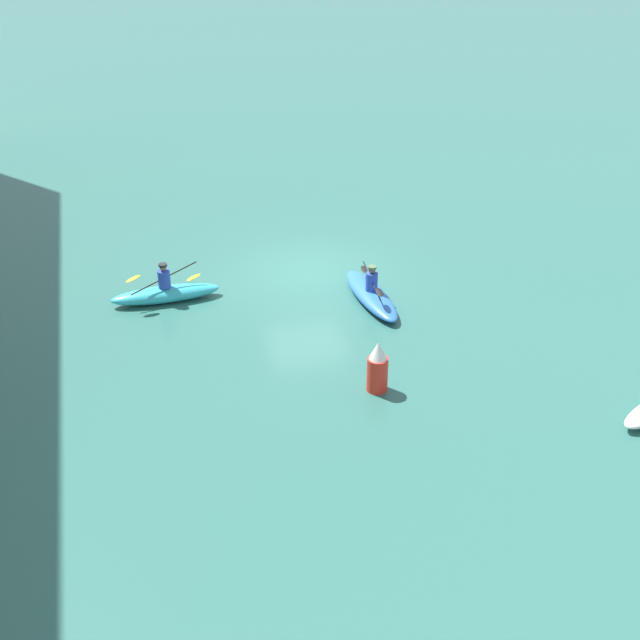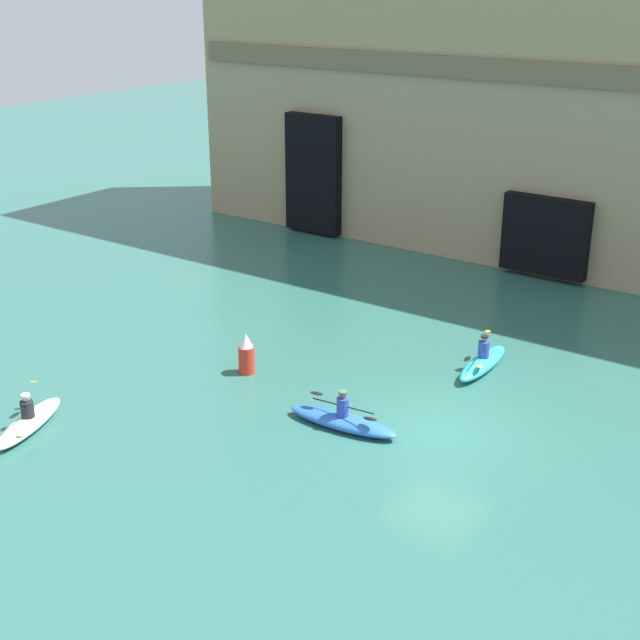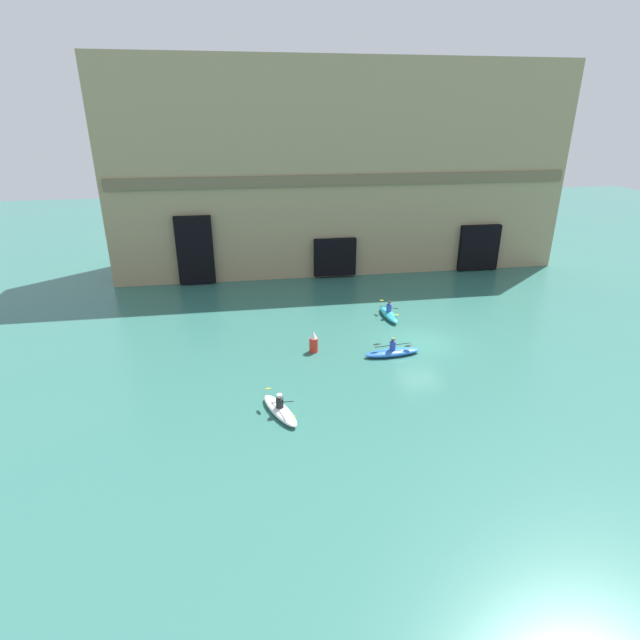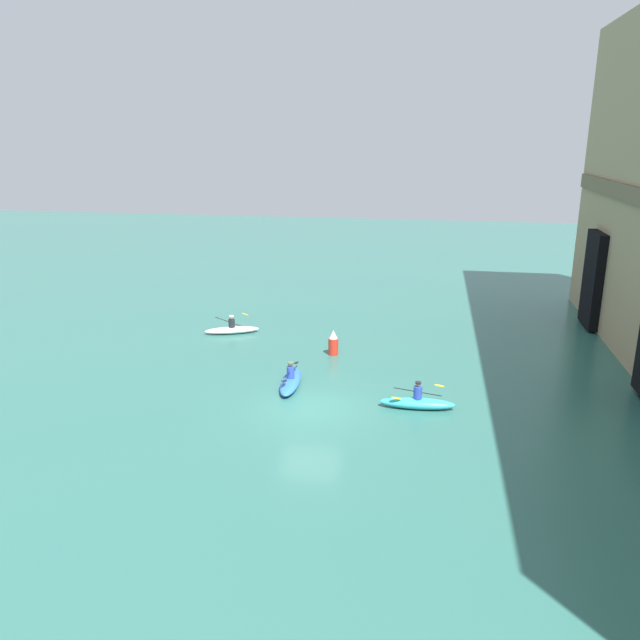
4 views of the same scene
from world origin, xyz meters
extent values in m
plane|color=#2D665B|center=(0.00, 0.00, 0.00)|extent=(120.00, 120.00, 0.00)
cube|color=#9E8966|center=(-1.75, 17.37, 8.29)|extent=(37.11, 7.36, 16.57)
cube|color=brown|center=(-1.75, 13.64, 7.82)|extent=(36.37, 0.24, 0.82)
cube|color=black|center=(-13.83, 13.54, 2.77)|extent=(2.79, 0.70, 5.32)
cube|color=black|center=(-2.72, 13.54, 1.73)|extent=(3.45, 0.70, 3.07)
ellipsoid|color=blue|center=(-2.25, -1.31, 0.18)|extent=(3.26, 1.05, 0.36)
cylinder|color=#2D47B7|center=(-2.25, -1.31, 0.62)|extent=(0.33, 0.33, 0.51)
sphere|color=brown|center=(-2.25, -1.31, 0.97)|extent=(0.20, 0.20, 0.20)
cylinder|color=#4C6B4C|center=(-2.25, -1.31, 1.05)|extent=(0.24, 0.24, 0.06)
cylinder|color=black|center=(-2.25, -1.31, 0.64)|extent=(2.03, 0.17, 0.23)
ellipsoid|color=black|center=(-3.15, -1.25, 0.73)|extent=(0.45, 0.21, 0.09)
ellipsoid|color=black|center=(-1.36, -1.37, 0.56)|extent=(0.45, 0.21, 0.09)
ellipsoid|color=#33B2C6|center=(-0.83, 4.21, 0.22)|extent=(0.80, 3.03, 0.43)
cylinder|color=#2D47B7|center=(-0.83, 4.21, 0.69)|extent=(0.34, 0.34, 0.51)
sphere|color=#9E704C|center=(-0.83, 4.21, 1.03)|extent=(0.19, 0.19, 0.19)
cylinder|color=#232328|center=(-0.83, 4.21, 1.11)|extent=(0.24, 0.24, 0.06)
cylinder|color=black|center=(-0.83, 4.21, 0.71)|extent=(0.67, 1.91, 0.52)
ellipsoid|color=yellow|center=(-1.11, 5.04, 0.92)|extent=(0.31, 0.47, 0.15)
ellipsoid|color=yellow|center=(-0.55, 3.38, 0.50)|extent=(0.31, 0.47, 0.15)
ellipsoid|color=white|center=(-9.02, -6.19, 0.18)|extent=(1.79, 3.05, 0.36)
cylinder|color=#232328|center=(-9.02, -6.19, 0.58)|extent=(0.35, 0.35, 0.45)
sphere|color=beige|center=(-9.02, -6.19, 0.91)|extent=(0.20, 0.20, 0.20)
cylinder|color=silver|center=(-9.02, -6.19, 0.98)|extent=(0.25, 0.25, 0.06)
cylinder|color=black|center=(-9.02, -6.19, 0.60)|extent=(1.12, 1.48, 0.91)
ellipsoid|color=yellow|center=(-8.54, -6.82, 0.22)|extent=(0.39, 0.44, 0.24)
ellipsoid|color=yellow|center=(-9.50, -5.55, 0.99)|extent=(0.39, 0.44, 0.24)
cylinder|color=red|center=(-6.56, -0.11, 0.42)|extent=(0.49, 0.49, 0.85)
cone|color=white|center=(-6.56, -0.11, 1.06)|extent=(0.42, 0.42, 0.43)
camera|label=1|loc=(-23.15, 5.51, 11.44)|focal=50.00mm
camera|label=2|loc=(9.42, -18.82, 11.41)|focal=50.00mm
camera|label=3|loc=(-10.36, -25.53, 12.66)|focal=28.00mm
camera|label=4|loc=(22.46, 4.46, 10.49)|focal=35.00mm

